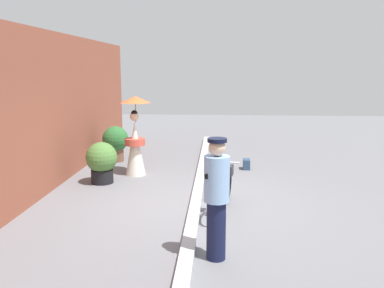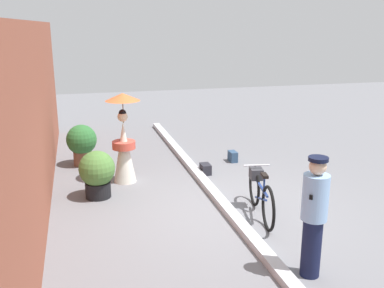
% 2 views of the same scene
% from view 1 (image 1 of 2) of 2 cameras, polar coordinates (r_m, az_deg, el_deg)
% --- Properties ---
extents(ground_plane, '(30.00, 30.00, 0.00)m').
position_cam_1_polar(ground_plane, '(7.86, 0.62, -8.33)').
color(ground_plane, slate).
extents(building_wall, '(14.00, 0.40, 3.33)m').
position_cam_1_polar(building_wall, '(8.34, -22.61, 3.69)').
color(building_wall, brown).
rests_on(building_wall, ground_plane).
extents(sidewalk_curb, '(14.00, 0.20, 0.12)m').
position_cam_1_polar(sidewalk_curb, '(7.84, 0.62, -7.91)').
color(sidewalk_curb, '#B2B2B7').
rests_on(sidewalk_curb, ground_plane).
extents(bicycle_near_officer, '(1.78, 0.50, 0.85)m').
position_cam_1_polar(bicycle_near_officer, '(7.41, 4.47, -6.02)').
color(bicycle_near_officer, black).
rests_on(bicycle_near_officer, ground_plane).
extents(person_officer, '(0.34, 0.34, 1.67)m').
position_cam_1_polar(person_officer, '(5.40, 3.48, -7.33)').
color(person_officer, '#141938').
rests_on(person_officer, ground_plane).
extents(person_with_parasol, '(0.72, 0.72, 1.91)m').
position_cam_1_polar(person_with_parasol, '(9.79, -8.02, 0.93)').
color(person_with_parasol, silver).
rests_on(person_with_parasol, ground_plane).
extents(potted_plant_by_door, '(0.73, 0.71, 0.98)m').
position_cam_1_polar(potted_plant_by_door, '(11.42, -10.64, 0.37)').
color(potted_plant_by_door, brown).
rests_on(potted_plant_by_door, ground_plane).
extents(potted_plant_small, '(0.71, 0.70, 0.94)m').
position_cam_1_polar(potted_plant_small, '(9.31, -12.50, -2.32)').
color(potted_plant_small, black).
rests_on(potted_plant_small, ground_plane).
extents(backpack_on_pavement, '(0.30, 0.17, 0.26)m').
position_cam_1_polar(backpack_on_pavement, '(10.49, 7.71, -2.80)').
color(backpack_on_pavement, navy).
rests_on(backpack_on_pavement, ground_plane).
extents(backpack_spare, '(0.31, 0.20, 0.23)m').
position_cam_1_polar(backpack_spare, '(9.77, 2.61, -3.79)').
color(backpack_spare, '#26262D').
rests_on(backpack_spare, ground_plane).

